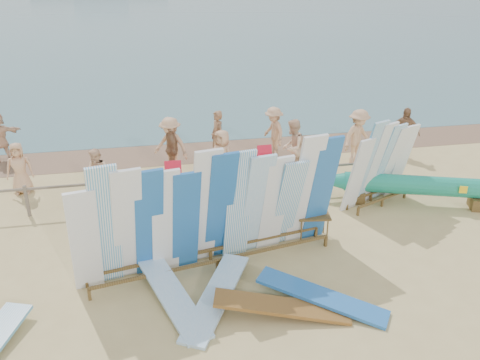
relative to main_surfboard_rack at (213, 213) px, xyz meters
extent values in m
plane|color=tan|center=(-0.61, 0.37, -1.35)|extent=(160.00, 160.00, 0.00)
cube|color=brown|center=(-0.61, 7.57, -1.35)|extent=(40.00, 2.60, 0.01)
cube|color=#716455|center=(-0.61, 3.37, -0.55)|extent=(12.00, 0.06, 0.06)
cube|color=#716455|center=(-4.61, 3.37, -0.90)|extent=(0.08, 0.08, 0.90)
cube|color=#716455|center=(-2.61, 3.37, -0.90)|extent=(0.08, 0.08, 0.90)
cube|color=#716455|center=(-0.61, 3.37, -0.90)|extent=(0.08, 0.08, 0.90)
cube|color=#716455|center=(1.39, 3.37, -0.90)|extent=(0.08, 0.08, 0.90)
cube|color=#716455|center=(3.39, 3.37, -0.90)|extent=(0.08, 0.08, 0.90)
cube|color=#716455|center=(5.39, 3.37, -0.90)|extent=(0.08, 0.08, 0.90)
cube|color=brown|center=(0.04, -0.23, -1.08)|extent=(5.53, 1.15, 0.06)
cube|color=brown|center=(-0.05, 0.23, -1.08)|extent=(5.53, 1.15, 0.06)
cube|color=white|center=(-2.70, -0.53, -0.11)|extent=(0.70, 0.72, 2.49)
cube|color=white|center=(-2.26, -0.44, 0.13)|extent=(0.74, 0.89, 2.97)
cube|color=white|center=(-1.83, -0.36, 0.07)|extent=(0.75, 0.96, 2.83)
cube|color=#2362B1|center=(-1.40, -0.27, 0.02)|extent=(0.73, 0.88, 2.74)
cube|color=white|center=(-1.05, -0.21, -0.02)|extent=(0.71, 0.76, 2.65)
cube|color=#2362B1|center=(-0.62, -0.12, -0.08)|extent=(0.71, 0.76, 2.53)
cube|color=white|center=(-0.19, -0.04, 0.15)|extent=(0.75, 0.98, 3.00)
cube|color=#2362B1|center=(0.16, 0.03, 0.09)|extent=(0.76, 1.00, 2.88)
cube|color=white|center=(0.59, 0.12, 0.06)|extent=(0.71, 0.75, 2.82)
cube|color=#8FBFE5|center=(1.03, 0.20, -0.01)|extent=(0.74, 0.89, 2.68)
cube|color=white|center=(1.46, 0.29, -0.06)|extent=(0.72, 0.83, 2.58)
cube|color=white|center=(1.80, 0.35, -0.14)|extent=(0.75, 0.96, 2.43)
cube|color=white|center=(2.24, 0.44, 0.13)|extent=(0.74, 0.89, 2.97)
cube|color=#2362B1|center=(2.67, 0.52, 0.08)|extent=(0.72, 0.84, 2.86)
cube|color=brown|center=(5.10, 2.03, -1.11)|extent=(1.79, 0.81, 0.06)
cube|color=brown|center=(4.93, 2.42, -1.11)|extent=(1.79, 0.81, 0.06)
cube|color=white|center=(4.19, 1.87, -0.24)|extent=(0.71, 0.74, 2.21)
cube|color=white|center=(4.53, 2.02, -0.03)|extent=(0.77, 0.87, 2.64)
cube|color=white|center=(4.87, 2.16, -0.08)|extent=(0.78, 0.89, 2.53)
cube|color=white|center=(5.21, 2.31, -0.14)|extent=(0.78, 0.90, 2.43)
cube|color=white|center=(5.47, 2.42, -0.19)|extent=(0.79, 0.91, 2.32)
cube|color=white|center=(5.81, 2.57, -0.22)|extent=(0.72, 0.75, 2.26)
cube|color=brown|center=(4.52, 2.53, -1.18)|extent=(0.63, 0.69, 0.34)
cube|color=brown|center=(7.71, 1.42, -1.18)|extent=(0.63, 0.69, 0.34)
cylinder|color=#1B967A|center=(6.12, 1.97, -0.75)|extent=(4.08, 1.89, 0.56)
cone|color=#1B967A|center=(3.73, 2.81, -0.75)|extent=(1.23, 0.87, 0.52)
cube|color=yellow|center=(7.09, 1.34, -0.68)|extent=(0.20, 0.09, 0.21)
cube|color=brown|center=(2.61, 0.76, -0.72)|extent=(0.86, 0.66, 0.05)
cube|color=white|center=(2.61, 0.76, -0.49)|extent=(0.42, 0.08, 0.37)
cube|color=#8FBFE5|center=(-0.17, -1.41, -1.35)|extent=(1.80, 2.63, 0.35)
cube|color=#2362B1|center=(1.93, -1.85, -1.35)|extent=(2.52, 2.01, 0.40)
cube|color=#8FBFE5|center=(-1.03, -1.23, -1.35)|extent=(1.39, 2.73, 0.37)
cube|color=brown|center=(1.05, -2.02, -1.35)|extent=(2.74, 1.17, 0.43)
cube|color=red|center=(-0.59, 4.38, -1.05)|extent=(0.52, 0.47, 0.05)
cube|color=red|center=(-0.58, 4.61, -0.79)|extent=(0.51, 0.16, 0.51)
cube|color=red|center=(0.87, 4.63, -1.00)|extent=(0.81, 0.80, 0.05)
cube|color=red|center=(0.71, 4.84, -0.69)|extent=(0.58, 0.52, 0.60)
cube|color=red|center=(2.31, 4.35, -0.78)|extent=(0.49, 0.78, 0.57)
cube|color=red|center=(2.30, 4.65, -0.43)|extent=(0.47, 0.19, 0.36)
imported|color=#8C6042|center=(1.06, 6.36, -0.46)|extent=(0.50, 0.72, 1.79)
imported|color=tan|center=(0.93, 4.54, -0.49)|extent=(0.83, 0.91, 1.72)
imported|color=beige|center=(-2.77, 4.09, -0.58)|extent=(0.76, 0.79, 1.53)
imported|color=beige|center=(3.24, 4.77, -0.43)|extent=(0.83, 0.99, 1.84)
imported|color=tan|center=(-0.55, 5.61, -0.41)|extent=(1.28, 1.13, 1.89)
imported|color=tan|center=(-5.05, 4.99, -0.57)|extent=(0.79, 0.41, 1.57)
imported|color=tan|center=(3.07, 6.49, -0.46)|extent=(0.72, 1.22, 1.77)
imported|color=tan|center=(5.67, 5.26, -0.40)|extent=(1.32, 0.99, 1.90)
imported|color=#8C6042|center=(7.45, 5.47, -0.45)|extent=(1.15, 0.91, 1.81)
imported|color=#8C6042|center=(-0.53, 5.48, -0.46)|extent=(0.59, 1.10, 1.79)
camera|label=1|loc=(-1.32, -9.80, 5.19)|focal=38.00mm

